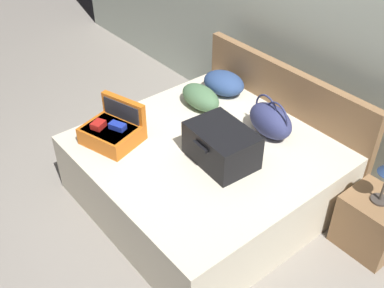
{
  "coord_description": "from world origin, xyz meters",
  "views": [
    {
      "loc": [
        2.19,
        -1.53,
        2.81
      ],
      "look_at": [
        0.0,
        0.27,
        0.65
      ],
      "focal_mm": 42.9,
      "sensor_mm": 36.0,
      "label": 1
    }
  ],
  "objects_px": {
    "duffel_bag": "(270,120)",
    "pillow_near_headboard": "(224,83)",
    "bed": "(204,173)",
    "nightstand": "(372,223)",
    "pillow_center_head": "(201,97)",
    "hard_case_medium": "(113,130)",
    "hard_case_large": "(221,145)"
  },
  "relations": [
    {
      "from": "bed",
      "to": "nightstand",
      "type": "relative_size",
      "value": 3.96
    },
    {
      "from": "bed",
      "to": "pillow_center_head",
      "type": "height_order",
      "value": "pillow_center_head"
    },
    {
      "from": "pillow_near_headboard",
      "to": "nightstand",
      "type": "bearing_deg",
      "value": -1.64
    },
    {
      "from": "hard_case_medium",
      "to": "nightstand",
      "type": "bearing_deg",
      "value": 16.9
    },
    {
      "from": "bed",
      "to": "pillow_center_head",
      "type": "relative_size",
      "value": 4.25
    },
    {
      "from": "hard_case_large",
      "to": "pillow_near_headboard",
      "type": "distance_m",
      "value": 1.02
    },
    {
      "from": "hard_case_medium",
      "to": "nightstand",
      "type": "relative_size",
      "value": 1.1
    },
    {
      "from": "pillow_near_headboard",
      "to": "pillow_center_head",
      "type": "distance_m",
      "value": 0.33
    },
    {
      "from": "hard_case_medium",
      "to": "duffel_bag",
      "type": "bearing_deg",
      "value": 38.11
    },
    {
      "from": "hard_case_medium",
      "to": "hard_case_large",
      "type": "bearing_deg",
      "value": 17.62
    },
    {
      "from": "hard_case_large",
      "to": "nightstand",
      "type": "relative_size",
      "value": 1.19
    },
    {
      "from": "hard_case_large",
      "to": "pillow_center_head",
      "type": "xyz_separation_m",
      "value": [
        -0.69,
        0.37,
        -0.05
      ]
    },
    {
      "from": "pillow_center_head",
      "to": "nightstand",
      "type": "xyz_separation_m",
      "value": [
        1.69,
        0.28,
        -0.42
      ]
    },
    {
      "from": "bed",
      "to": "duffel_bag",
      "type": "relative_size",
      "value": 3.94
    },
    {
      "from": "hard_case_medium",
      "to": "duffel_bag",
      "type": "relative_size",
      "value": 1.1
    },
    {
      "from": "duffel_bag",
      "to": "bed",
      "type": "bearing_deg",
      "value": -110.03
    },
    {
      "from": "nightstand",
      "to": "bed",
      "type": "bearing_deg",
      "value": -151.74
    },
    {
      "from": "duffel_bag",
      "to": "hard_case_medium",
      "type": "bearing_deg",
      "value": -125.19
    },
    {
      "from": "bed",
      "to": "nightstand",
      "type": "bearing_deg",
      "value": 28.26
    },
    {
      "from": "hard_case_large",
      "to": "pillow_center_head",
      "type": "bearing_deg",
      "value": 155.59
    },
    {
      "from": "duffel_bag",
      "to": "hard_case_large",
      "type": "bearing_deg",
      "value": -89.82
    },
    {
      "from": "bed",
      "to": "hard_case_medium",
      "type": "xyz_separation_m",
      "value": [
        -0.55,
        -0.52,
        0.37
      ]
    },
    {
      "from": "bed",
      "to": "hard_case_medium",
      "type": "bearing_deg",
      "value": -136.68
    },
    {
      "from": "bed",
      "to": "nightstand",
      "type": "distance_m",
      "value": 1.36
    },
    {
      "from": "bed",
      "to": "hard_case_large",
      "type": "xyz_separation_m",
      "value": [
        0.2,
        -0.01,
        0.42
      ]
    },
    {
      "from": "hard_case_medium",
      "to": "pillow_center_head",
      "type": "xyz_separation_m",
      "value": [
        0.05,
        0.88,
        -0.0
      ]
    },
    {
      "from": "bed",
      "to": "pillow_near_headboard",
      "type": "distance_m",
      "value": 0.96
    },
    {
      "from": "hard_case_large",
      "to": "hard_case_medium",
      "type": "height_order",
      "value": "hard_case_medium"
    },
    {
      "from": "duffel_bag",
      "to": "pillow_near_headboard",
      "type": "bearing_deg",
      "value": 167.98
    },
    {
      "from": "pillow_near_headboard",
      "to": "nightstand",
      "type": "distance_m",
      "value": 1.79
    },
    {
      "from": "hard_case_medium",
      "to": "pillow_near_headboard",
      "type": "xyz_separation_m",
      "value": [
        0.01,
        1.21,
        0.0
      ]
    },
    {
      "from": "hard_case_large",
      "to": "pillow_center_head",
      "type": "relative_size",
      "value": 1.28
    }
  ]
}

